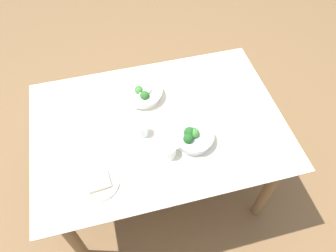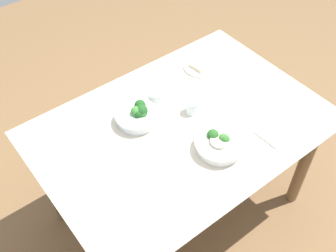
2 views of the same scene
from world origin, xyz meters
name	(u,v)px [view 2 (image 2 of 2)]	position (x,y,z in m)	size (l,w,h in m)	color
ground_plane	(179,206)	(0.00, 0.00, 0.00)	(6.00, 6.00, 0.00)	brown
dining_table	(182,140)	(0.00, 0.00, 0.65)	(1.47, 1.02, 0.76)	beige
broccoli_bowl_far	(138,115)	(-0.16, 0.16, 0.80)	(0.22, 0.22, 0.11)	white
broccoli_bowl_near	(219,144)	(0.04, -0.23, 0.80)	(0.24, 0.24, 0.09)	white
bread_side_plate	(201,65)	(0.39, 0.29, 0.77)	(0.21, 0.21, 0.03)	silver
water_glass_center	(156,98)	(-0.01, 0.22, 0.80)	(0.08, 0.08, 0.08)	silver
water_glass_side	(192,107)	(0.10, 0.04, 0.80)	(0.07, 0.07, 0.08)	silver
fork_by_far_bowl	(131,210)	(-0.49, -0.25, 0.76)	(0.11, 0.05, 0.00)	#B7B7BC
fork_by_near_bowl	(133,185)	(-0.41, -0.15, 0.76)	(0.11, 0.02, 0.00)	#B7B7BC
table_knife_left	(185,93)	(0.17, 0.18, 0.76)	(0.20, 0.01, 0.00)	#B7B7BC
napkin_folded_upper	(278,130)	(0.36, -0.32, 0.77)	(0.21, 0.14, 0.01)	#B1A997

